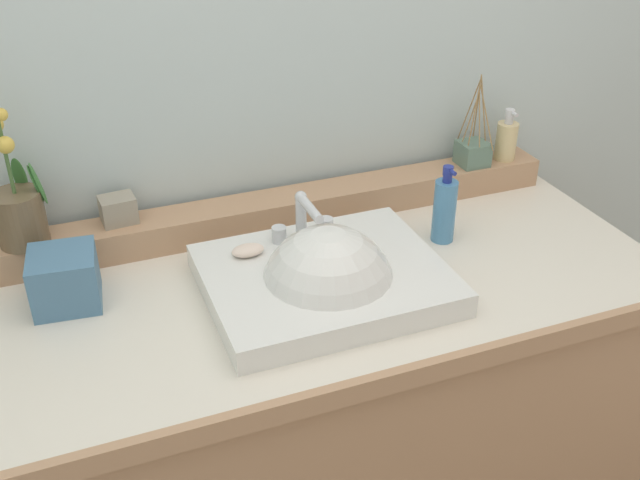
{
  "coord_description": "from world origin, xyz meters",
  "views": [
    {
      "loc": [
        -0.48,
        -1.24,
        1.73
      ],
      "look_at": [
        0.0,
        -0.01,
        0.96
      ],
      "focal_mm": 41.62,
      "sensor_mm": 36.0,
      "label": 1
    }
  ],
  "objects": [
    {
      "name": "sink_basin",
      "position": [
        0.0,
        -0.05,
        0.87
      ],
      "size": [
        0.49,
        0.4,
        0.29
      ],
      "color": "white",
      "rests_on": "vanity_cabinet"
    },
    {
      "name": "reed_diffuser",
      "position": [
        0.53,
        0.26,
        0.96
      ],
      "size": [
        0.07,
        0.1,
        0.24
      ],
      "color": "slate",
      "rests_on": "back_ledge"
    },
    {
      "name": "soap_bar",
      "position": [
        -0.13,
        0.07,
        0.92
      ],
      "size": [
        0.07,
        0.04,
        0.02
      ],
      "primitive_type": "ellipsoid",
      "color": "beige",
      "rests_on": "sink_basin"
    },
    {
      "name": "soap_dispenser",
      "position": [
        0.63,
        0.26,
        0.98
      ],
      "size": [
        0.05,
        0.06,
        0.14
      ],
      "color": "#DCC288",
      "rests_on": "back_ledge"
    },
    {
      "name": "back_ledge",
      "position": [
        0.0,
        0.27,
        0.89
      ],
      "size": [
        1.42,
        0.1,
        0.07
      ],
      "primitive_type": "cube",
      "color": "tan",
      "rests_on": "vanity_cabinet"
    },
    {
      "name": "lotion_bottle",
      "position": [
        0.33,
        0.06,
        0.94
      ],
      "size": [
        0.05,
        0.06,
        0.19
      ],
      "color": "teal",
      "rests_on": "vanity_cabinet"
    },
    {
      "name": "vanity_cabinet",
      "position": [
        0.0,
        -0.0,
        0.43
      ],
      "size": [
        1.51,
        0.67,
        0.86
      ],
      "color": "tan",
      "rests_on": "ground"
    },
    {
      "name": "trinket_box",
      "position": [
        -0.37,
        0.28,
        0.96
      ],
      "size": [
        0.08,
        0.07,
        0.06
      ],
      "primitive_type": "cube",
      "rotation": [
        0.0,
        0.0,
        0.08
      ],
      "color": "gray",
      "rests_on": "back_ledge"
    },
    {
      "name": "potted_plant",
      "position": [
        -0.56,
        0.26,
        1.01
      ],
      "size": [
        0.12,
        0.11,
        0.33
      ],
      "color": "brown",
      "rests_on": "back_ledge"
    },
    {
      "name": "tissue_box",
      "position": [
        -0.5,
        0.11,
        0.91
      ],
      "size": [
        0.14,
        0.14,
        0.11
      ],
      "primitive_type": "cube",
      "rotation": [
        0.0,
        0.0,
        -0.11
      ],
      "color": "teal",
      "rests_on": "vanity_cabinet"
    }
  ]
}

